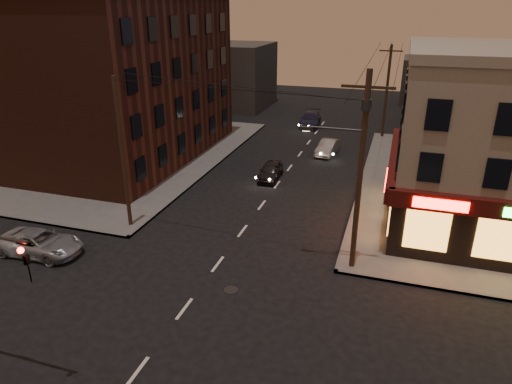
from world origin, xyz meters
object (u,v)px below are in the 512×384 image
at_px(sedan_near, 271,171).
at_px(sedan_mid, 328,147).
at_px(suv_cross, 39,243).
at_px(fire_hydrant, 357,209).
at_px(sedan_far, 310,119).

height_order(sedan_near, sedan_mid, sedan_mid).
height_order(suv_cross, sedan_near, suv_cross).
distance_m(sedan_near, fire_hydrant, 8.84).
relative_size(suv_cross, sedan_mid, 1.21).
height_order(suv_cross, sedan_far, sedan_far).
xyz_separation_m(suv_cross, fire_hydrant, (16.11, 9.99, -0.10)).
bearing_deg(sedan_near, sedan_mid, 63.69).
xyz_separation_m(suv_cross, sedan_mid, (12.10, 22.62, -0.01)).
height_order(sedan_near, sedan_far, sedan_far).
relative_size(sedan_mid, sedan_far, 0.76).
distance_m(sedan_mid, fire_hydrant, 13.25).
bearing_deg(sedan_mid, fire_hydrant, -65.23).
distance_m(sedan_mid, sedan_far, 10.33).
bearing_deg(fire_hydrant, sedan_mid, 107.59).
relative_size(suv_cross, fire_hydrant, 6.26).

